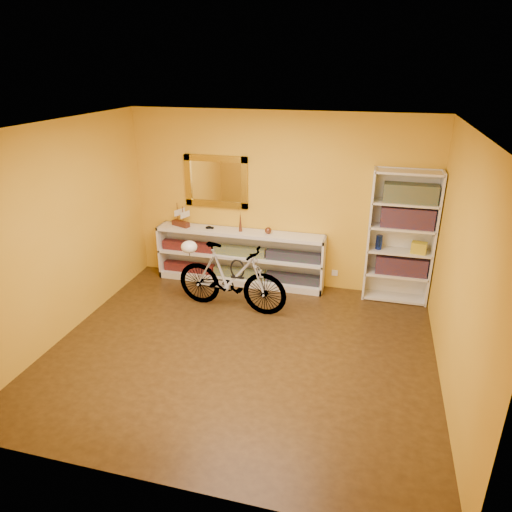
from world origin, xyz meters
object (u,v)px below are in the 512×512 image
(console_unit, at_px, (240,257))
(bicycle, at_px, (231,277))
(helmet, at_px, (189,247))
(bookcase, at_px, (401,238))

(console_unit, height_order, bicycle, bicycle)
(console_unit, bearing_deg, bicycle, -81.45)
(helmet, bearing_deg, bookcase, 15.96)
(bookcase, xyz_separation_m, bicycle, (-2.20, -0.87, -0.47))
(bookcase, height_order, helmet, bookcase)
(console_unit, bearing_deg, bookcase, 0.61)
(bookcase, distance_m, bicycle, 2.42)
(bookcase, relative_size, helmet, 8.29)
(console_unit, height_order, bookcase, bookcase)
(bookcase, distance_m, helmet, 2.94)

